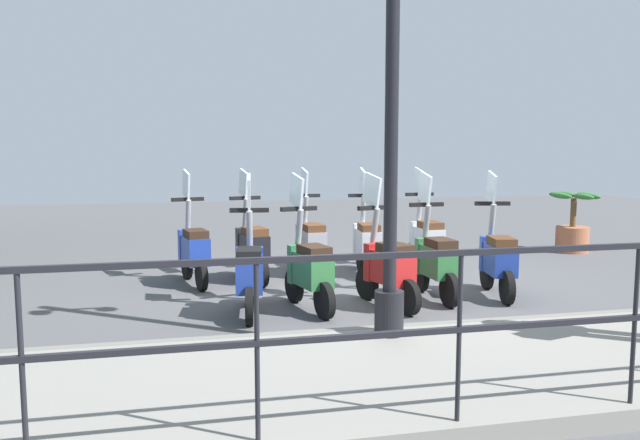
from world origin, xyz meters
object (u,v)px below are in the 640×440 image
at_px(scooter_far_0, 426,239).
at_px(scooter_far_2, 310,242).
at_px(scooter_near_2, 387,266).
at_px(scooter_far_4, 194,249).
at_px(scooter_near_4, 250,272).
at_px(scooter_far_1, 367,242).
at_px(lamp_post_near, 391,129).
at_px(scooter_near_0, 497,258).
at_px(scooter_far_3, 252,246).
at_px(scooter_near_1, 435,260).
at_px(potted_palm, 573,227).
at_px(scooter_near_3, 309,268).

relative_size(scooter_far_0, scooter_far_2, 1.00).
bearing_deg(scooter_near_2, scooter_far_2, -1.94).
distance_m(scooter_far_2, scooter_far_4, 1.68).
xyz_separation_m(scooter_near_4, scooter_far_1, (1.84, -1.89, 0.00)).
bearing_deg(scooter_far_1, lamp_post_near, 171.41).
height_order(lamp_post_near, scooter_far_0, lamp_post_near).
distance_m(lamp_post_near, scooter_far_4, 3.89).
distance_m(scooter_far_1, scooter_far_4, 2.46).
bearing_deg(scooter_far_2, scooter_near_0, -135.99).
height_order(scooter_far_2, scooter_far_3, same).
height_order(scooter_near_1, scooter_far_3, same).
distance_m(potted_palm, scooter_near_0, 4.04).
height_order(scooter_far_1, scooter_far_2, same).
height_order(potted_palm, scooter_far_2, scooter_far_2).
relative_size(scooter_near_2, scooter_far_4, 1.00).
bearing_deg(potted_palm, lamp_post_near, 132.12).
xyz_separation_m(potted_palm, scooter_far_0, (-1.07, 3.19, 0.04)).
height_order(scooter_far_0, scooter_far_4, same).
xyz_separation_m(lamp_post_near, scooter_near_3, (1.54, 0.42, -1.50)).
xyz_separation_m(scooter_near_2, scooter_far_4, (1.71, 2.14, 0.00)).
bearing_deg(scooter_near_2, scooter_near_4, 73.97).
bearing_deg(scooter_far_1, scooter_near_0, -139.49).
distance_m(lamp_post_near, scooter_near_4, 2.38).
distance_m(scooter_near_3, scooter_far_3, 1.76).
relative_size(scooter_near_3, scooter_far_0, 1.00).
bearing_deg(scooter_near_0, scooter_far_3, 72.76).
distance_m(scooter_near_0, scooter_far_1, 2.02).
height_order(scooter_near_2, scooter_far_2, same).
bearing_deg(potted_palm, scooter_far_0, 108.54).
height_order(scooter_near_1, scooter_far_1, same).
relative_size(scooter_near_2, scooter_near_4, 1.00).
bearing_deg(scooter_far_3, scooter_far_1, -98.75).
bearing_deg(scooter_far_3, scooter_far_4, 82.32).
height_order(lamp_post_near, scooter_far_1, lamp_post_near).
bearing_deg(scooter_far_3, scooter_far_0, -98.75).
distance_m(scooter_far_0, scooter_far_4, 3.39).
relative_size(lamp_post_near, potted_palm, 3.92).
xyz_separation_m(potted_palm, scooter_far_3, (-1.21, 5.79, 0.04)).
xyz_separation_m(potted_palm, scooter_near_0, (-2.76, 2.95, 0.04)).
relative_size(scooter_near_3, scooter_far_4, 1.00).
bearing_deg(scooter_far_2, lamp_post_near, 176.10).
distance_m(scooter_near_0, scooter_near_1, 0.81).
relative_size(potted_palm, scooter_far_0, 0.69).
relative_size(scooter_near_1, scooter_far_2, 1.00).
distance_m(scooter_near_4, scooter_far_0, 3.40).
bearing_deg(scooter_far_2, potted_palm, -82.72).
distance_m(potted_palm, scooter_near_3, 6.08).
relative_size(scooter_near_1, scooter_near_2, 1.00).
relative_size(lamp_post_near, scooter_near_3, 2.70).
distance_m(scooter_near_3, scooter_far_1, 2.16).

